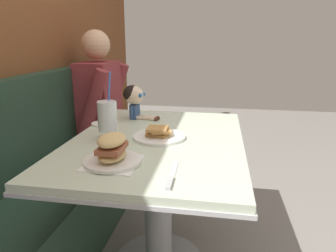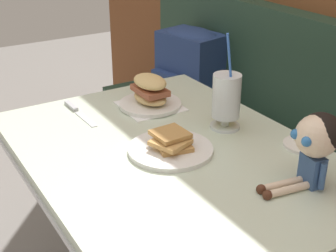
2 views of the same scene
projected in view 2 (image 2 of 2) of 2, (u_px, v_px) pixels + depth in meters
name	position (u px, v px, depth m)	size (l,w,h in m)	color
booth_bench	(308.00, 204.00, 1.90)	(2.60, 0.48, 1.00)	#233D2D
diner_table	(173.00, 207.00, 1.51)	(1.11, 0.81, 0.74)	beige
toast_plate	(170.00, 147.00, 1.42)	(0.25, 0.25, 0.06)	white
milkshake_glass	(226.00, 99.00, 1.53)	(0.10, 0.10, 0.32)	silver
sandwich_plate	(150.00, 94.00, 1.71)	(0.22, 0.22, 0.12)	white
butter_saucer	(303.00, 144.00, 1.45)	(0.12, 0.12, 0.04)	white
butter_knife	(75.00, 109.00, 1.69)	(0.24, 0.02, 0.01)	silver
seated_doll	(316.00, 140.00, 1.21)	(0.13, 0.23, 0.20)	#385689
backpack	(189.00, 68.00, 2.37)	(0.34, 0.30, 0.41)	navy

